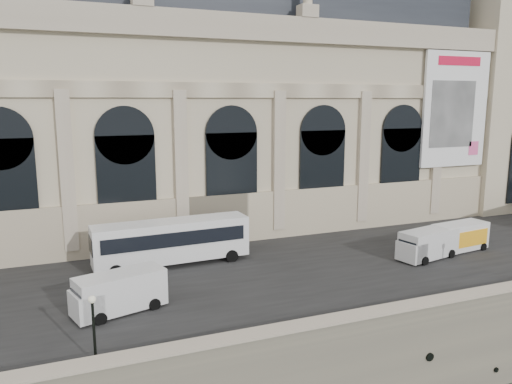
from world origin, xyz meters
TOP-DOWN VIEW (x-y plane):
  - quay at (0.00, 35.00)m, footprint 160.00×70.00m
  - street at (0.00, 14.00)m, footprint 160.00×24.00m
  - parapet at (0.00, 0.60)m, footprint 160.00×1.40m
  - museum at (-5.98, 30.86)m, footprint 69.00×18.70m
  - clock_pavilion at (34.00, 27.93)m, footprint 13.00×14.72m
  - bus_left at (-11.03, 17.43)m, footprint 13.42×3.52m
  - van_b at (-16.71, 8.99)m, footprint 6.50×3.89m
  - van_c at (10.39, 10.57)m, footprint 6.30×3.39m
  - box_truck at (14.77, 11.38)m, footprint 6.86×2.99m
  - lamp_left at (-18.48, 2.48)m, footprint 0.40×0.40m

SIDE VIEW (x-z plane):
  - quay at x=0.00m, z-range 0.00..6.00m
  - street at x=0.00m, z-range 6.00..6.06m
  - parapet at x=0.00m, z-range 6.01..7.22m
  - box_truck at x=14.77m, z-range 6.01..8.69m
  - van_c at x=10.39m, z-range 6.03..8.69m
  - van_b at x=-16.71m, z-range 6.03..8.75m
  - lamp_left at x=-18.48m, z-range 5.99..9.96m
  - bus_left at x=-11.03m, z-range 6.24..10.16m
  - museum at x=-5.98m, z-range 5.17..34.27m
  - clock_pavilion at x=34.00m, z-range 5.07..41.77m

